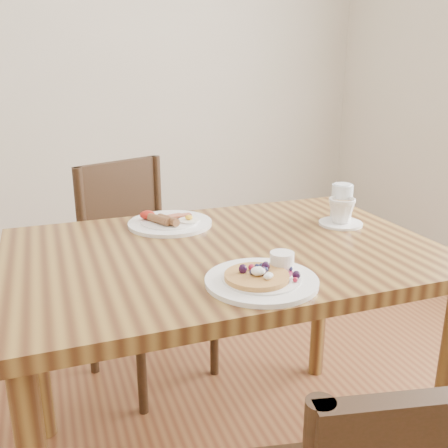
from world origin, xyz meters
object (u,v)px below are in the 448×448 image
Objects in this scene: teacup_saucer at (341,213)px; water_glass at (342,202)px; pancake_plate at (263,277)px; dining_table at (224,279)px; breakfast_plate at (169,222)px; chair_far at (142,261)px.

water_glass is (0.03, 0.05, 0.02)m from teacup_saucer.
teacup_saucer is 1.17× the size of water_glass.
pancake_plate is 0.59m from water_glass.
breakfast_plate is at bearing 110.47° from dining_table.
chair_far reaches higher than pancake_plate.
breakfast_plate reaches higher than dining_table.
breakfast_plate is at bearing 71.28° from chair_far.
teacup_saucer is at bearing 37.61° from pancake_plate.
teacup_saucer reaches higher than pancake_plate.
chair_far is 0.84m from teacup_saucer.
breakfast_plate is 1.93× the size of teacup_saucer.
chair_far reaches higher than breakfast_plate.
teacup_saucer is (0.43, 0.33, 0.03)m from pancake_plate.
water_glass reaches higher than pancake_plate.
water_glass is (0.46, 0.12, 0.16)m from dining_table.
breakfast_plate is 0.57m from water_glass.
dining_table is 4.44× the size of breakfast_plate.
pancake_plate is (0.13, -0.88, 0.27)m from chair_far.
chair_far is 3.26× the size of breakfast_plate.
chair_far is at bearing 135.19° from teacup_saucer.
pancake_plate is 0.54m from teacup_saucer.
dining_table is 0.29m from breakfast_plate.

